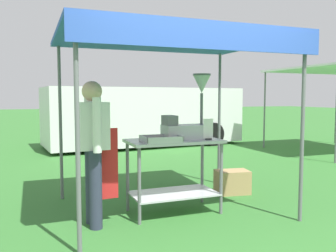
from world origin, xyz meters
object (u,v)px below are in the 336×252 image
donut_tray (161,140)px  menu_sign (208,131)px  supply_crate (232,182)px  donut_fryer (188,119)px  van_white (145,116)px  donut_cart (174,160)px  vendor (93,146)px  stall_canopy (171,43)px

donut_tray → menu_sign: 0.62m
supply_crate → donut_fryer: bearing=-151.8°
supply_crate → van_white: size_ratio=0.09×
donut_fryer → menu_sign: (0.20, -0.14, -0.15)m
donut_fryer → van_white: donut_fryer is taller
donut_cart → vendor: (-1.00, -0.11, 0.25)m
stall_canopy → donut_cart: size_ratio=2.37×
stall_canopy → donut_fryer: size_ratio=3.33×
stall_canopy → van_white: size_ratio=0.46×
van_white → donut_fryer: bearing=-102.4°
donut_fryer → menu_sign: bearing=-34.3°
donut_tray → menu_sign: size_ratio=1.71×
supply_crate → donut_tray: bearing=-154.6°
menu_sign → vendor: bearing=178.5°
stall_canopy → donut_cart: (-0.00, -0.10, -1.44)m
donut_cart → menu_sign: size_ratio=4.45×
donut_tray → donut_fryer: donut_fryer is taller
donut_tray → menu_sign: (0.62, -0.00, 0.09)m
vendor → supply_crate: (2.14, 0.61, -0.73)m
donut_fryer → vendor: 1.22m
menu_sign → supply_crate: menu_sign is taller
donut_cart → donut_tray: (-0.22, -0.15, 0.28)m
donut_cart → supply_crate: (1.14, 0.50, -0.48)m
menu_sign → van_white: 6.30m
vendor → supply_crate: vendor is taller
donut_cart → supply_crate: bearing=23.6°
donut_tray → supply_crate: (1.36, 0.65, -0.76)m
donut_cart → vendor: 1.04m
donut_tray → vendor: 0.78m
stall_canopy → donut_tray: bearing=-132.1°
donut_fryer → donut_tray: bearing=-161.7°
menu_sign → donut_tray: bearing=179.8°
vendor → supply_crate: 2.34m
vendor → van_white: bearing=67.7°
stall_canopy → vendor: (-1.00, -0.21, -1.19)m
vendor → donut_fryer: bearing=4.9°
stall_canopy → donut_cart: stall_canopy is taller
van_white → vendor: bearing=-112.3°
vendor → donut_tray: bearing=-2.5°
donut_fryer → vendor: (-1.19, -0.10, -0.27)m
donut_fryer → supply_crate: 1.47m
donut_cart → menu_sign: (0.39, -0.15, 0.37)m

